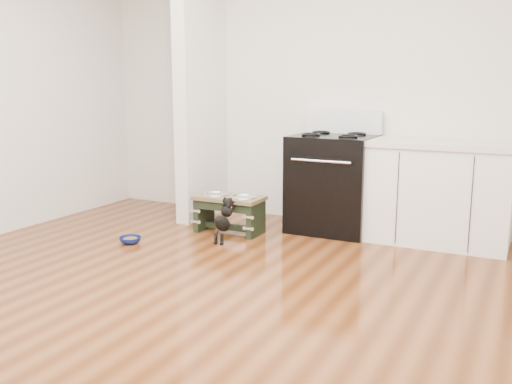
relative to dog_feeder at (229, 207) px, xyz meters
name	(u,v)px	position (x,y,z in m)	size (l,w,h in m)	color
ground	(187,301)	(0.60, -1.64, -0.25)	(5.00, 5.00, 0.00)	#4F250E
room_shell	(181,48)	(0.60, -1.64, 1.37)	(5.00, 5.00, 5.00)	silver
partition_wall	(201,88)	(-0.58, 0.46, 1.10)	(0.15, 0.80, 2.70)	silver
oven_range	(333,182)	(0.85, 0.52, 0.23)	(0.76, 0.69, 1.14)	black
cabinet_run	(439,193)	(1.83, 0.54, 0.20)	(1.24, 0.64, 0.91)	white
dog_feeder	(229,207)	(0.00, 0.00, 0.00)	(0.65, 0.34, 0.37)	black
puppy	(224,218)	(0.11, -0.30, -0.04)	(0.11, 0.33, 0.39)	black
floor_bowl	(130,240)	(-0.61, -0.72, -0.22)	(0.25, 0.25, 0.06)	#0C1857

